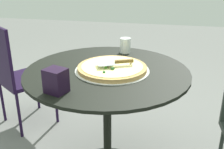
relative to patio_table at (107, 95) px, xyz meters
The scene contains 6 objects.
patio_table is the anchor object (origin of this frame).
pizza_on_tray 0.18m from the patio_table, behind, with size 0.44×0.44×0.05m.
pizza_server 0.22m from the patio_table, behind, with size 0.21×0.13×0.02m.
drinking_cup 0.43m from the patio_table, 98.15° to the right, with size 0.08×0.08×0.10m, color silver.
napkin_dispenser 0.45m from the patio_table, 62.49° to the left, with size 0.10×0.09×0.12m, color black.
patio_chair_far 0.98m from the patio_table, 26.22° to the right, with size 0.56×0.56×0.91m.
Camera 1 is at (-0.34, 1.49, 1.35)m, focal length 44.29 mm.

